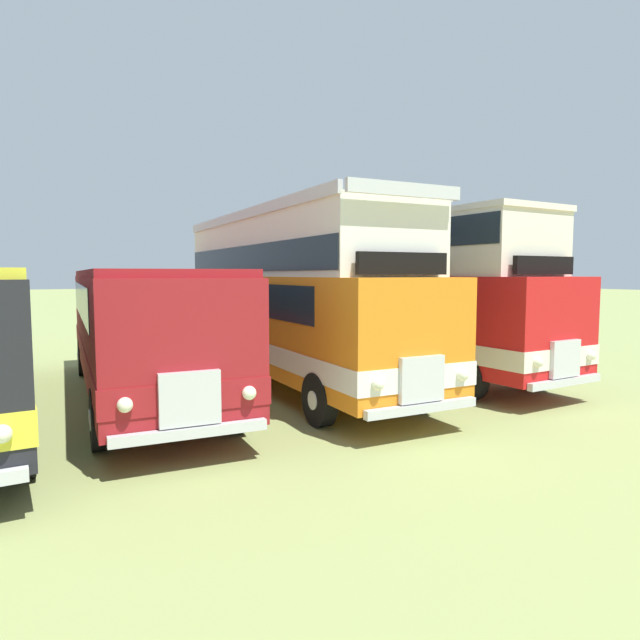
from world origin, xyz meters
name	(u,v)px	position (x,y,z in m)	size (l,w,h in m)	color
bus_sixth_in_row	(140,323)	(5.67, 0.33, 1.76)	(3.03, 11.09, 2.99)	maroon
bus_seventh_in_row	(290,295)	(9.45, 0.10, 2.36)	(2.78, 11.26, 4.52)	orange
bus_eighth_in_row	(405,289)	(13.22, 0.12, 2.47)	(3.06, 10.61, 4.49)	red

